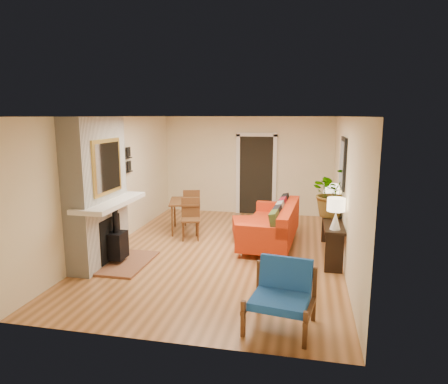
{
  "coord_description": "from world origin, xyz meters",
  "views": [
    {
      "loc": [
        1.56,
        -7.28,
        2.61
      ],
      "look_at": [
        0.0,
        0.2,
        1.15
      ],
      "focal_mm": 32.0,
      "sensor_mm": 36.0,
      "label": 1
    }
  ],
  "objects_px": {
    "blue_chair": "(282,291)",
    "lamp_near": "(336,210)",
    "houseplant": "(333,192)",
    "lamp_far": "(331,194)",
    "dining_table": "(188,207)",
    "console_table": "(332,227)",
    "sofa": "(275,225)",
    "ottoman": "(252,227)"
  },
  "relations": [
    {
      "from": "sofa",
      "to": "lamp_near",
      "type": "bearing_deg",
      "value": -48.9
    },
    {
      "from": "ottoman",
      "to": "lamp_near",
      "type": "relative_size",
      "value": 1.8
    },
    {
      "from": "sofa",
      "to": "lamp_far",
      "type": "xyz_separation_m",
      "value": [
        1.11,
        0.12,
        0.67
      ]
    },
    {
      "from": "blue_chair",
      "to": "lamp_far",
      "type": "height_order",
      "value": "lamp_far"
    },
    {
      "from": "blue_chair",
      "to": "lamp_far",
      "type": "distance_m",
      "value": 3.53
    },
    {
      "from": "blue_chair",
      "to": "console_table",
      "type": "bearing_deg",
      "value": 74.58
    },
    {
      "from": "ottoman",
      "to": "console_table",
      "type": "bearing_deg",
      "value": -27.04
    },
    {
      "from": "blue_chair",
      "to": "lamp_near",
      "type": "relative_size",
      "value": 1.67
    },
    {
      "from": "lamp_near",
      "to": "lamp_far",
      "type": "xyz_separation_m",
      "value": [
        0.0,
        1.39,
        0.0
      ]
    },
    {
      "from": "blue_chair",
      "to": "lamp_far",
      "type": "xyz_separation_m",
      "value": [
        0.75,
        3.4,
        0.62
      ]
    },
    {
      "from": "lamp_near",
      "to": "lamp_far",
      "type": "bearing_deg",
      "value": 90.0
    },
    {
      "from": "ottoman",
      "to": "console_table",
      "type": "xyz_separation_m",
      "value": [
        1.62,
        -0.83,
        0.34
      ]
    },
    {
      "from": "lamp_near",
      "to": "sofa",
      "type": "bearing_deg",
      "value": 131.1
    },
    {
      "from": "console_table",
      "to": "blue_chair",
      "type": "bearing_deg",
      "value": -105.42
    },
    {
      "from": "sofa",
      "to": "lamp_far",
      "type": "height_order",
      "value": "lamp_far"
    },
    {
      "from": "blue_chair",
      "to": "lamp_near",
      "type": "xyz_separation_m",
      "value": [
        0.75,
        2.01,
        0.62
      ]
    },
    {
      "from": "ottoman",
      "to": "houseplant",
      "type": "xyz_separation_m",
      "value": [
        1.61,
        -0.63,
        0.96
      ]
    },
    {
      "from": "lamp_far",
      "to": "ottoman",
      "type": "bearing_deg",
      "value": 174.72
    },
    {
      "from": "houseplant",
      "to": "lamp_far",
      "type": "bearing_deg",
      "value": 88.8
    },
    {
      "from": "console_table",
      "to": "lamp_far",
      "type": "distance_m",
      "value": 0.83
    },
    {
      "from": "blue_chair",
      "to": "lamp_near",
      "type": "distance_m",
      "value": 2.23
    },
    {
      "from": "dining_table",
      "to": "lamp_near",
      "type": "distance_m",
      "value": 3.62
    },
    {
      "from": "lamp_near",
      "to": "lamp_far",
      "type": "height_order",
      "value": "same"
    },
    {
      "from": "console_table",
      "to": "lamp_near",
      "type": "distance_m",
      "value": 0.86
    },
    {
      "from": "lamp_far",
      "to": "dining_table",
      "type": "bearing_deg",
      "value": 173.17
    },
    {
      "from": "lamp_far",
      "to": "sofa",
      "type": "bearing_deg",
      "value": -174.07
    },
    {
      "from": "dining_table",
      "to": "lamp_near",
      "type": "xyz_separation_m",
      "value": [
        3.12,
        -1.77,
        0.49
      ]
    },
    {
      "from": "dining_table",
      "to": "houseplant",
      "type": "height_order",
      "value": "houseplant"
    },
    {
      "from": "lamp_far",
      "to": "houseplant",
      "type": "xyz_separation_m",
      "value": [
        -0.01,
        -0.48,
        0.13
      ]
    },
    {
      "from": "dining_table",
      "to": "houseplant",
      "type": "relative_size",
      "value": 1.77
    },
    {
      "from": "ottoman",
      "to": "dining_table",
      "type": "relative_size",
      "value": 0.58
    },
    {
      "from": "ottoman",
      "to": "lamp_far",
      "type": "bearing_deg",
      "value": -5.28
    },
    {
      "from": "lamp_near",
      "to": "console_table",
      "type": "bearing_deg",
      "value": 90.0
    },
    {
      "from": "console_table",
      "to": "lamp_near",
      "type": "relative_size",
      "value": 3.43
    },
    {
      "from": "sofa",
      "to": "console_table",
      "type": "xyz_separation_m",
      "value": [
        1.11,
        -0.56,
        0.19
      ]
    },
    {
      "from": "console_table",
      "to": "houseplant",
      "type": "xyz_separation_m",
      "value": [
        -0.01,
        0.2,
        0.62
      ]
    },
    {
      "from": "dining_table",
      "to": "lamp_far",
      "type": "distance_m",
      "value": 3.18
    },
    {
      "from": "ottoman",
      "to": "houseplant",
      "type": "distance_m",
      "value": 1.98
    },
    {
      "from": "lamp_near",
      "to": "houseplant",
      "type": "distance_m",
      "value": 0.92
    },
    {
      "from": "lamp_near",
      "to": "houseplant",
      "type": "bearing_deg",
      "value": 90.63
    },
    {
      "from": "dining_table",
      "to": "console_table",
      "type": "xyz_separation_m",
      "value": [
        3.12,
        -1.05,
        -0.0
      ]
    },
    {
      "from": "sofa",
      "to": "ottoman",
      "type": "xyz_separation_m",
      "value": [
        -0.51,
        0.27,
        -0.16
      ]
    }
  ]
}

